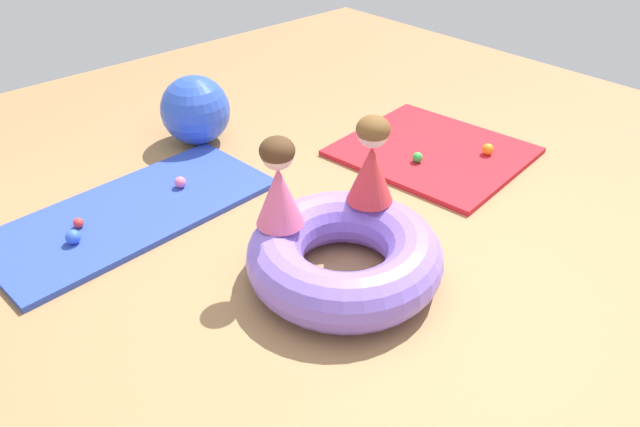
# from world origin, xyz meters

# --- Properties ---
(ground_plane) EXTENTS (8.00, 8.00, 0.00)m
(ground_plane) POSITION_xyz_m (0.00, 0.00, 0.00)
(ground_plane) COLOR #9E7549
(gym_mat_front) EXTENTS (1.87, 0.96, 0.04)m
(gym_mat_front) POSITION_xyz_m (-0.60, 1.28, 0.02)
(gym_mat_front) COLOR #2D47B7
(gym_mat_front) RESTS_ON ground
(gym_mat_near_right) EXTENTS (1.33, 1.43, 0.04)m
(gym_mat_near_right) POSITION_xyz_m (1.52, 0.49, 0.02)
(gym_mat_near_right) COLOR red
(gym_mat_near_right) RESTS_ON ground
(inflatable_cushion) EXTENTS (1.09, 1.09, 0.31)m
(inflatable_cushion) POSITION_xyz_m (-0.03, -0.11, 0.16)
(inflatable_cushion) COLOR #8466E0
(inflatable_cushion) RESTS_ON ground
(child_in_red) EXTENTS (0.34, 0.34, 0.53)m
(child_in_red) POSITION_xyz_m (0.31, 0.03, 0.57)
(child_in_red) COLOR red
(child_in_red) RESTS_ON inflatable_cushion
(child_in_pink) EXTENTS (0.36, 0.36, 0.52)m
(child_in_pink) POSITION_xyz_m (-0.23, 0.19, 0.57)
(child_in_pink) COLOR #E5608E
(child_in_pink) RESTS_ON inflatable_cushion
(play_ball_red) EXTENTS (0.06, 0.06, 0.06)m
(play_ball_red) POSITION_xyz_m (-0.95, 1.31, 0.07)
(play_ball_red) COLOR red
(play_ball_red) RESTS_ON gym_mat_front
(play_ball_orange) EXTENTS (0.09, 0.09, 0.09)m
(play_ball_orange) POSITION_xyz_m (1.76, 0.17, 0.08)
(play_ball_orange) COLOR orange
(play_ball_orange) RESTS_ON gym_mat_near_right
(play_ball_green) EXTENTS (0.08, 0.08, 0.08)m
(play_ball_green) POSITION_xyz_m (1.27, 0.44, 0.08)
(play_ball_green) COLOR green
(play_ball_green) RESTS_ON gym_mat_near_right
(play_ball_blue) EXTENTS (0.09, 0.09, 0.09)m
(play_ball_blue) POSITION_xyz_m (-1.04, 1.17, 0.08)
(play_ball_blue) COLOR blue
(play_ball_blue) RESTS_ON gym_mat_front
(play_ball_pink) EXTENTS (0.08, 0.08, 0.08)m
(play_ball_pink) POSITION_xyz_m (-0.22, 1.31, 0.08)
(play_ball_pink) COLOR pink
(play_ball_pink) RESTS_ON gym_mat_front
(exercise_ball_large) EXTENTS (0.54, 0.54, 0.54)m
(exercise_ball_large) POSITION_xyz_m (0.30, 1.89, 0.27)
(exercise_ball_large) COLOR blue
(exercise_ball_large) RESTS_ON ground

